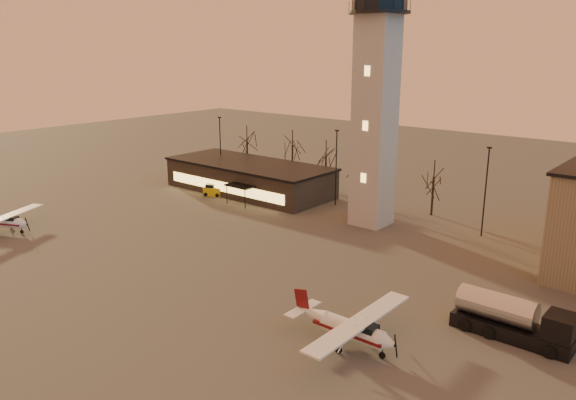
{
  "coord_description": "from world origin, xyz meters",
  "views": [
    {
      "loc": [
        33.48,
        -25.84,
        20.53
      ],
      "look_at": [
        1.19,
        13.0,
        6.72
      ],
      "focal_mm": 35.0,
      "sensor_mm": 36.0,
      "label": 1
    }
  ],
  "objects": [
    {
      "name": "cessna_rear",
      "position": [
        -30.45,
        0.52,
        0.98
      ],
      "size": [
        8.34,
        10.0,
        2.87
      ],
      "rotation": [
        0.0,
        0.0,
        0.43
      ],
      "color": "white",
      "rests_on": "ground"
    },
    {
      "name": "terminal",
      "position": [
        -21.99,
        31.98,
        2.16
      ],
      "size": [
        25.4,
        12.2,
        4.3
      ],
      "color": "black",
      "rests_on": "ground"
    },
    {
      "name": "ground",
      "position": [
        0.0,
        0.0,
        0.0
      ],
      "size": [
        220.0,
        220.0,
        0.0
      ],
      "primitive_type": "plane",
      "color": "#423F3D",
      "rests_on": "ground"
    },
    {
      "name": "fuel_truck",
      "position": [
        22.36,
        13.01,
        1.24
      ],
      "size": [
        8.49,
        2.8,
        3.14
      ],
      "rotation": [
        0.0,
        0.0,
        -0.0
      ],
      "color": "black",
      "rests_on": "ground"
    },
    {
      "name": "tree_row",
      "position": [
        -13.7,
        39.16,
        5.94
      ],
      "size": [
        37.2,
        9.2,
        8.8
      ],
      "color": "black",
      "rests_on": "ground"
    },
    {
      "name": "control_tower",
      "position": [
        0.0,
        30.0,
        16.33
      ],
      "size": [
        6.8,
        6.8,
        32.6
      ],
      "color": "#A4A09B",
      "rests_on": "ground"
    },
    {
      "name": "light_poles",
      "position": [
        0.5,
        31.0,
        5.41
      ],
      "size": [
        58.5,
        12.25,
        10.14
      ],
      "color": "black",
      "rests_on": "ground"
    },
    {
      "name": "cessna_front",
      "position": [
        14.38,
        4.44,
        1.09
      ],
      "size": [
        9.08,
        11.49,
        3.18
      ],
      "rotation": [
        0.0,
        0.0,
        0.0
      ],
      "color": "silver",
      "rests_on": "ground"
    },
    {
      "name": "service_cart",
      "position": [
        -24.39,
        26.98,
        0.63
      ],
      "size": [
        2.96,
        2.47,
        1.66
      ],
      "rotation": [
        0.0,
        0.0,
        0.43
      ],
      "color": "gold",
      "rests_on": "ground"
    }
  ]
}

